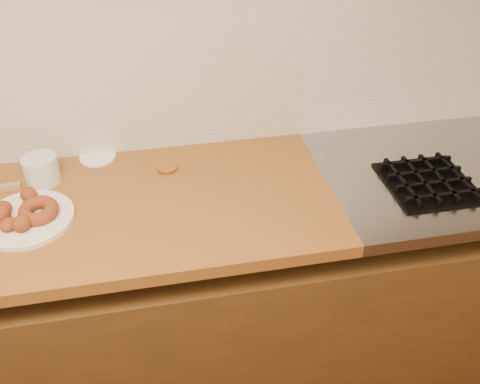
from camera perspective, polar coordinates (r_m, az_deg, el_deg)
name	(u,v)px	position (r m, az deg, el deg)	size (l,w,h in m)	color
wall_back	(143,12)	(1.59, -10.80, 19.22)	(4.00, 0.02, 2.70)	tan
base_cabinet	(178,313)	(1.87, -7.02, -13.29)	(3.60, 0.60, 0.77)	#583714
backsplash	(149,63)	(1.63, -10.17, 14.08)	(3.60, 0.02, 0.60)	beige
donut_plate	(28,219)	(1.53, -22.75, -2.79)	(0.25, 0.25, 0.01)	white
ring_donut	(38,210)	(1.51, -21.72, -1.94)	(0.11, 0.11, 0.04)	brown
fried_dough_chunks	(13,212)	(1.53, -24.17, -2.07)	(0.13, 0.20, 0.05)	brown
plastic_tub	(41,170)	(1.66, -21.41, 2.35)	(0.10, 0.10, 0.09)	silver
tub_lid	(98,157)	(1.74, -15.68, 3.81)	(0.12, 0.12, 0.01)	white
brass_jar_lid	(167,168)	(1.64, -8.21, 2.70)	(0.07, 0.07, 0.01)	#B37B2F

